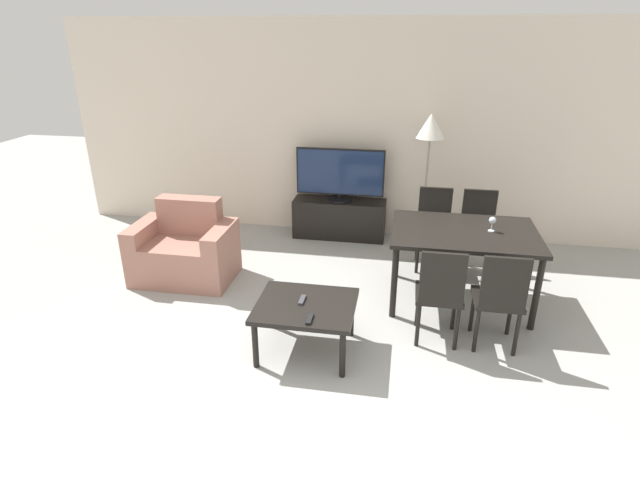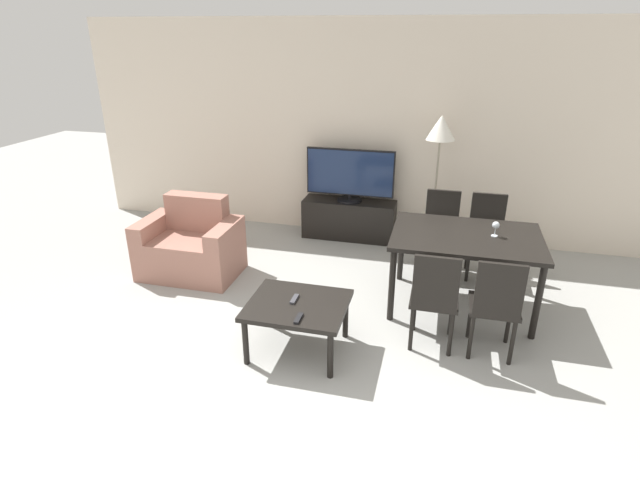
{
  "view_description": "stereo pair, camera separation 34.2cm",
  "coord_description": "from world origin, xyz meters",
  "px_view_note": "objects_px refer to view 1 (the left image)",
  "views": [
    {
      "loc": [
        0.74,
        -2.52,
        2.56
      ],
      "look_at": [
        -0.04,
        1.9,
        0.65
      ],
      "focal_mm": 28.0,
      "sensor_mm": 36.0,
      "label": 1
    },
    {
      "loc": [
        1.08,
        -2.45,
        2.56
      ],
      "look_at": [
        -0.04,
        1.9,
        0.65
      ],
      "focal_mm": 28.0,
      "sensor_mm": 36.0,
      "label": 2
    }
  ],
  "objects_px": {
    "dining_chair_near": "(440,291)",
    "floor_lamp": "(430,133)",
    "tv_stand": "(339,219)",
    "remote_primary": "(310,319)",
    "dining_chair_far": "(478,227)",
    "dining_chair_far_left": "(434,224)",
    "tv": "(340,175)",
    "wine_glass_left": "(492,221)",
    "dining_chair_near_right": "(500,296)",
    "remote_secondary": "(302,300)",
    "armchair": "(185,251)",
    "coffee_table": "(305,310)",
    "dining_table": "(464,238)"
  },
  "relations": [
    {
      "from": "tv_stand",
      "to": "wine_glass_left",
      "type": "bearing_deg",
      "value": -40.86
    },
    {
      "from": "coffee_table",
      "to": "floor_lamp",
      "type": "height_order",
      "value": "floor_lamp"
    },
    {
      "from": "dining_chair_far_left",
      "to": "tv",
      "type": "bearing_deg",
      "value": 150.42
    },
    {
      "from": "dining_chair_far_left",
      "to": "remote_secondary",
      "type": "height_order",
      "value": "dining_chair_far_left"
    },
    {
      "from": "armchair",
      "to": "tv_stand",
      "type": "distance_m",
      "value": 2.1
    },
    {
      "from": "dining_chair_near",
      "to": "dining_chair_near_right",
      "type": "distance_m",
      "value": 0.49
    },
    {
      "from": "tv_stand",
      "to": "dining_chair_far_left",
      "type": "relative_size",
      "value": 1.31
    },
    {
      "from": "dining_chair_far",
      "to": "dining_chair_far_left",
      "type": "height_order",
      "value": "same"
    },
    {
      "from": "armchair",
      "to": "coffee_table",
      "type": "height_order",
      "value": "armchair"
    },
    {
      "from": "tv",
      "to": "dining_chair_near_right",
      "type": "distance_m",
      "value": 2.83
    },
    {
      "from": "wine_glass_left",
      "to": "remote_secondary",
      "type": "bearing_deg",
      "value": -145.96
    },
    {
      "from": "dining_chair_near_right",
      "to": "dining_chair_far_left",
      "type": "bearing_deg",
      "value": 106.93
    },
    {
      "from": "tv_stand",
      "to": "dining_chair_far",
      "type": "xyz_separation_m",
      "value": [
        1.66,
        -0.67,
        0.26
      ]
    },
    {
      "from": "armchair",
      "to": "dining_chair_far",
      "type": "relative_size",
      "value": 1.16
    },
    {
      "from": "armchair",
      "to": "dining_chair_near",
      "type": "distance_m",
      "value": 2.8
    },
    {
      "from": "tv",
      "to": "floor_lamp",
      "type": "xyz_separation_m",
      "value": [
        1.07,
        -0.15,
        0.59
      ]
    },
    {
      "from": "dining_chair_near_right",
      "to": "wine_glass_left",
      "type": "relative_size",
      "value": 6.24
    },
    {
      "from": "tv",
      "to": "coffee_table",
      "type": "distance_m",
      "value": 2.62
    },
    {
      "from": "tv_stand",
      "to": "tv",
      "type": "bearing_deg",
      "value": -90.0
    },
    {
      "from": "armchair",
      "to": "remote_secondary",
      "type": "bearing_deg",
      "value": -34.99
    },
    {
      "from": "dining_chair_near",
      "to": "remote_secondary",
      "type": "relative_size",
      "value": 6.08
    },
    {
      "from": "dining_chair_near_right",
      "to": "remote_primary",
      "type": "height_order",
      "value": "dining_chair_near_right"
    },
    {
      "from": "dining_chair_far_left",
      "to": "wine_glass_left",
      "type": "xyz_separation_m",
      "value": [
        0.49,
        -0.77,
        0.36
      ]
    },
    {
      "from": "dining_table",
      "to": "tv_stand",
      "type": "bearing_deg",
      "value": 134.0
    },
    {
      "from": "coffee_table",
      "to": "armchair",
      "type": "bearing_deg",
      "value": 144.63
    },
    {
      "from": "dining_chair_near",
      "to": "dining_chair_far",
      "type": "relative_size",
      "value": 1.0
    },
    {
      "from": "armchair",
      "to": "floor_lamp",
      "type": "height_order",
      "value": "floor_lamp"
    },
    {
      "from": "dining_chair_far_left",
      "to": "dining_chair_near",
      "type": "bearing_deg",
      "value": -90.0
    },
    {
      "from": "armchair",
      "to": "coffee_table",
      "type": "xyz_separation_m",
      "value": [
        1.57,
        -1.12,
        0.09
      ]
    },
    {
      "from": "floor_lamp",
      "to": "dining_chair_near_right",
      "type": "bearing_deg",
      "value": -74.39
    },
    {
      "from": "tv_stand",
      "to": "remote_primary",
      "type": "height_order",
      "value": "tv_stand"
    },
    {
      "from": "armchair",
      "to": "tv",
      "type": "relative_size",
      "value": 0.94
    },
    {
      "from": "dining_chair_near_right",
      "to": "floor_lamp",
      "type": "bearing_deg",
      "value": 105.61
    },
    {
      "from": "armchair",
      "to": "floor_lamp",
      "type": "distance_m",
      "value": 3.1
    },
    {
      "from": "dining_chair_near_right",
      "to": "remote_primary",
      "type": "relative_size",
      "value": 6.08
    },
    {
      "from": "dining_chair_far",
      "to": "coffee_table",
      "type": "bearing_deg",
      "value": -129.68
    },
    {
      "from": "tv",
      "to": "wine_glass_left",
      "type": "height_order",
      "value": "tv"
    },
    {
      "from": "coffee_table",
      "to": "tv",
      "type": "bearing_deg",
      "value": 91.63
    },
    {
      "from": "tv_stand",
      "to": "dining_chair_far",
      "type": "relative_size",
      "value": 1.31
    },
    {
      "from": "dining_chair_near_right",
      "to": "wine_glass_left",
      "type": "bearing_deg",
      "value": 89.62
    },
    {
      "from": "remote_secondary",
      "to": "dining_chair_far_left",
      "type": "bearing_deg",
      "value": 58.73
    },
    {
      "from": "dining_chair_near",
      "to": "floor_lamp",
      "type": "distance_m",
      "value": 2.32
    },
    {
      "from": "floor_lamp",
      "to": "remote_primary",
      "type": "bearing_deg",
      "value": -108.84
    },
    {
      "from": "dining_chair_far",
      "to": "remote_secondary",
      "type": "distance_m",
      "value": 2.48
    },
    {
      "from": "remote_primary",
      "to": "dining_chair_far",
      "type": "bearing_deg",
      "value": 55.06
    },
    {
      "from": "coffee_table",
      "to": "dining_chair_near_right",
      "type": "relative_size",
      "value": 0.9
    },
    {
      "from": "dining_table",
      "to": "tv",
      "type": "bearing_deg",
      "value": 134.05
    },
    {
      "from": "tv_stand",
      "to": "remote_secondary",
      "type": "bearing_deg",
      "value": -89.16
    },
    {
      "from": "armchair",
      "to": "remote_secondary",
      "type": "relative_size",
      "value": 7.06
    },
    {
      "from": "dining_chair_far",
      "to": "floor_lamp",
      "type": "distance_m",
      "value": 1.22
    }
  ]
}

